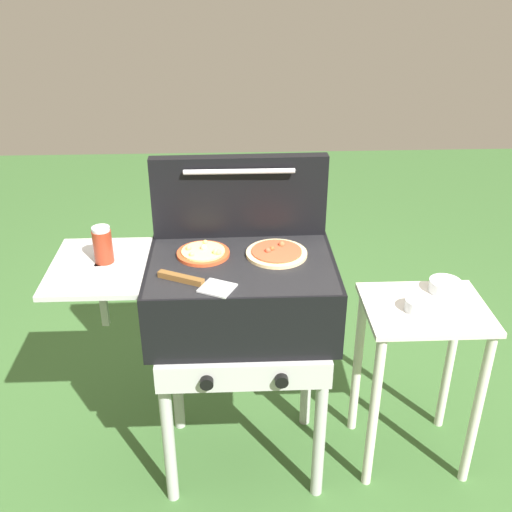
{
  "coord_description": "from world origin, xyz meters",
  "views": [
    {
      "loc": [
        -0.03,
        -1.8,
        1.86
      ],
      "look_at": [
        0.05,
        0.0,
        0.92
      ],
      "focal_mm": 42.29,
      "sensor_mm": 36.0,
      "label": 1
    }
  ],
  "objects_px": {
    "pizza_pepperoni": "(277,253)",
    "sauce_jar": "(103,245)",
    "spatula": "(196,282)",
    "prep_table": "(419,351)",
    "grill": "(238,299)",
    "topping_bowl_near": "(419,305)",
    "topping_bowl_far": "(445,286)",
    "pizza_cheese": "(204,253)"
  },
  "relations": [
    {
      "from": "pizza_pepperoni",
      "to": "sauce_jar",
      "type": "height_order",
      "value": "sauce_jar"
    },
    {
      "from": "spatula",
      "to": "prep_table",
      "type": "xyz_separation_m",
      "value": [
        0.81,
        0.15,
        -0.4
      ]
    },
    {
      "from": "grill",
      "to": "topping_bowl_near",
      "type": "height_order",
      "value": "grill"
    },
    {
      "from": "prep_table",
      "to": "topping_bowl_near",
      "type": "height_order",
      "value": "topping_bowl_near"
    },
    {
      "from": "spatula",
      "to": "topping_bowl_far",
      "type": "xyz_separation_m",
      "value": [
        0.9,
        0.25,
        -0.18
      ]
    },
    {
      "from": "grill",
      "to": "sauce_jar",
      "type": "xyz_separation_m",
      "value": [
        -0.45,
        0.02,
        0.21
      ]
    },
    {
      "from": "pizza_cheese",
      "to": "spatula",
      "type": "bearing_deg",
      "value": -95.24
    },
    {
      "from": "sauce_jar",
      "to": "spatula",
      "type": "distance_m",
      "value": 0.36
    },
    {
      "from": "pizza_pepperoni",
      "to": "prep_table",
      "type": "relative_size",
      "value": 0.3
    },
    {
      "from": "pizza_cheese",
      "to": "topping_bowl_near",
      "type": "xyz_separation_m",
      "value": [
        0.75,
        -0.08,
        -0.19
      ]
    },
    {
      "from": "pizza_pepperoni",
      "to": "sauce_jar",
      "type": "bearing_deg",
      "value": -177.84
    },
    {
      "from": "grill",
      "to": "topping_bowl_far",
      "type": "xyz_separation_m",
      "value": [
        0.77,
        0.11,
        -0.03
      ]
    },
    {
      "from": "pizza_pepperoni",
      "to": "spatula",
      "type": "relative_size",
      "value": 0.82
    },
    {
      "from": "grill",
      "to": "pizza_pepperoni",
      "type": "relative_size",
      "value": 4.54
    },
    {
      "from": "topping_bowl_near",
      "to": "topping_bowl_far",
      "type": "relative_size",
      "value": 0.83
    },
    {
      "from": "pizza_cheese",
      "to": "sauce_jar",
      "type": "xyz_separation_m",
      "value": [
        -0.33,
        -0.03,
        0.05
      ]
    },
    {
      "from": "grill",
      "to": "sauce_jar",
      "type": "distance_m",
      "value": 0.49
    },
    {
      "from": "sauce_jar",
      "to": "prep_table",
      "type": "distance_m",
      "value": 1.21
    },
    {
      "from": "topping_bowl_far",
      "to": "pizza_cheese",
      "type": "bearing_deg",
      "value": -176.84
    },
    {
      "from": "spatula",
      "to": "prep_table",
      "type": "bearing_deg",
      "value": 10.27
    },
    {
      "from": "pizza_pepperoni",
      "to": "topping_bowl_far",
      "type": "distance_m",
      "value": 0.66
    },
    {
      "from": "spatula",
      "to": "topping_bowl_near",
      "type": "xyz_separation_m",
      "value": [
        0.77,
        0.12,
        -0.18
      ]
    },
    {
      "from": "sauce_jar",
      "to": "topping_bowl_near",
      "type": "relative_size",
      "value": 1.31
    },
    {
      "from": "grill",
      "to": "prep_table",
      "type": "bearing_deg",
      "value": 0.37
    },
    {
      "from": "grill",
      "to": "prep_table",
      "type": "height_order",
      "value": "grill"
    },
    {
      "from": "prep_table",
      "to": "sauce_jar",
      "type": "bearing_deg",
      "value": 178.95
    },
    {
      "from": "pizza_pepperoni",
      "to": "prep_table",
      "type": "distance_m",
      "value": 0.67
    },
    {
      "from": "pizza_cheese",
      "to": "spatula",
      "type": "xyz_separation_m",
      "value": [
        -0.02,
        -0.2,
        -0.0
      ]
    },
    {
      "from": "pizza_cheese",
      "to": "topping_bowl_far",
      "type": "bearing_deg",
      "value": 3.16
    },
    {
      "from": "spatula",
      "to": "topping_bowl_far",
      "type": "bearing_deg",
      "value": 15.32
    },
    {
      "from": "grill",
      "to": "pizza_pepperoni",
      "type": "bearing_deg",
      "value": 18.98
    },
    {
      "from": "pizza_cheese",
      "to": "sauce_jar",
      "type": "height_order",
      "value": "sauce_jar"
    },
    {
      "from": "pizza_pepperoni",
      "to": "spatula",
      "type": "bearing_deg",
      "value": -144.99
    },
    {
      "from": "grill",
      "to": "spatula",
      "type": "height_order",
      "value": "spatula"
    },
    {
      "from": "spatula",
      "to": "prep_table",
      "type": "relative_size",
      "value": 0.37
    },
    {
      "from": "spatula",
      "to": "topping_bowl_far",
      "type": "height_order",
      "value": "spatula"
    },
    {
      "from": "pizza_cheese",
      "to": "topping_bowl_far",
      "type": "relative_size",
      "value": 1.55
    },
    {
      "from": "topping_bowl_near",
      "to": "topping_bowl_far",
      "type": "height_order",
      "value": "same"
    },
    {
      "from": "spatula",
      "to": "grill",
      "type": "bearing_deg",
      "value": 46.88
    },
    {
      "from": "prep_table",
      "to": "pizza_cheese",
      "type": "bearing_deg",
      "value": 176.17
    },
    {
      "from": "pizza_pepperoni",
      "to": "topping_bowl_far",
      "type": "bearing_deg",
      "value": 5.31
    },
    {
      "from": "prep_table",
      "to": "topping_bowl_near",
      "type": "bearing_deg",
      "value": -146.12
    }
  ]
}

